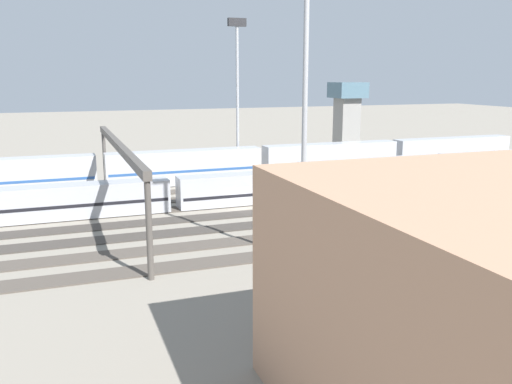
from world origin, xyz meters
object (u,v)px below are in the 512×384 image
Objects in this scene: train_on_track_0 at (185,167)px; light_mast_2 at (237,76)px; control_tower at (347,114)px; train_on_track_4 at (348,188)px; train_on_track_3 at (267,187)px; train_on_track_2 at (440,167)px; signal_gantry at (119,151)px; light_mast_1 at (306,57)px.

light_mast_2 is (-9.13, -2.68, 13.16)m from train_on_track_0.
control_tower is at bearing -152.28° from light_mast_2.
control_tower is at bearing -154.95° from train_on_track_0.
train_on_track_3 is at bearing -29.40° from train_on_track_4.
train_on_track_2 is at bearing 92.86° from control_tower.
train_on_track_4 is 42.88m from control_tower.
train_on_track_2 is (-37.96, 10.00, -0.60)m from train_on_track_0.
signal_gantry is (49.24, 7.50, 5.75)m from train_on_track_2.
signal_gantry is (18.47, 2.50, 5.74)m from train_on_track_3.
signal_gantry is (11.28, 17.50, 5.15)m from train_on_track_0.
train_on_track_0 is 25.66m from train_on_track_4.
light_mast_1 is (-1.86, 37.18, 14.75)m from train_on_track_0.
train_on_track_0 is at bearing -87.13° from light_mast_1.
train_on_track_4 is at bearing 24.55° from train_on_track_2.
light_mast_2 is at bearing -100.34° from light_mast_1.
train_on_track_3 is 19.51m from signal_gantry.
light_mast_1 reaches higher than train_on_track_3.
train_on_track_2 is 4.72× the size of train_on_track_4.
light_mast_1 reaches higher than control_tower.
train_on_track_3 is 4.40× the size of light_mast_1.
train_on_track_0 is at bearing 16.33° from light_mast_2.
signal_gantry is at bearing 7.71° from train_on_track_3.
light_mast_1 is at bearing 79.66° from light_mast_2.
signal_gantry reaches higher than train_on_track_0.
train_on_track_4 is at bearing 61.04° from control_tower.
light_mast_2 is at bearing -96.25° from train_on_track_3.
train_on_track_3 and train_on_track_2 have the same top height.
train_on_track_4 reaches higher than train_on_track_3.
light_mast_1 is at bearing 123.74° from signal_gantry.
train_on_track_0 is (7.19, -15.00, 0.59)m from train_on_track_3.
train_on_track_4 is at bearing 128.78° from train_on_track_0.
train_on_track_4 is 28.02m from signal_gantry.
train_on_track_2 is at bearing 165.24° from train_on_track_0.
light_mast_2 is at bearing -135.33° from signal_gantry.
signal_gantry is (20.41, 20.18, -8.01)m from light_mast_2.
train_on_track_0 is 40.83m from control_tower.
train_on_track_3 is 11.98× the size of train_on_track_4.
train_on_track_2 is 3.23× the size of control_tower.
train_on_track_4 reaches higher than train_on_track_2.
train_on_track_3 is at bearing 47.51° from control_tower.
train_on_track_0 is at bearing -122.80° from signal_gantry.
train_on_track_4 is 0.25× the size of signal_gantry.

